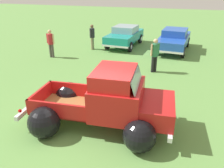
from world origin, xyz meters
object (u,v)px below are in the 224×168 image
Objects in this scene: show_car_0 at (125,35)px; vintage_pickup_truck at (109,105)px; spectator_2 at (51,42)px; spectator_1 at (155,53)px; show_car_1 at (174,39)px; spectator_0 at (92,35)px.

vintage_pickup_truck is at bearing 15.52° from show_car_0.
spectator_1 is at bearing 90.06° from spectator_2.
spectator_1 reaches higher than show_car_1.
vintage_pickup_truck is 1.05× the size of show_car_1.
spectator_1 is (0.56, 5.35, 0.22)m from vintage_pickup_truck.
vintage_pickup_truck is 1.13× the size of show_car_0.
show_car_1 is 8.06m from spectator_2.
spectator_1 is at bearing -3.63° from show_car_1.
show_car_0 is 0.93× the size of show_car_1.
show_car_1 is 2.64× the size of spectator_1.
spectator_2 is (-6.38, 0.56, -0.02)m from spectator_1.
spectator_0 is 5.67m from spectator_1.
spectator_0 is 1.00× the size of spectator_2.
vintage_pickup_truck reaches higher than show_car_0.
show_car_0 is at bearing 164.01° from spectator_1.
spectator_2 reaches higher than show_car_1.
spectator_1 is (4.74, -3.11, 0.02)m from spectator_0.
show_car_0 is 2.50× the size of spectator_0.
show_car_1 is at bearing 125.11° from spectator_2.
spectator_0 is (-4.18, 8.45, 0.21)m from vintage_pickup_truck.
spectator_2 is (-5.82, 5.90, 0.21)m from vintage_pickup_truck.
show_car_1 is at bearing -163.28° from spectator_0.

